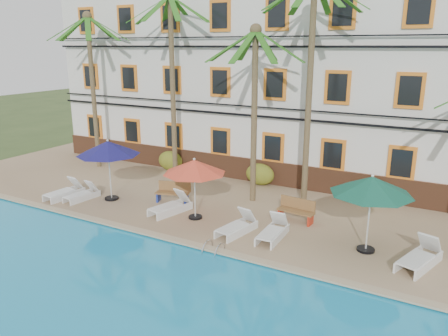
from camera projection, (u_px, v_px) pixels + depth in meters
The scene contains 24 objects.
ground at pixel (167, 232), 17.07m from camera, with size 100.00×100.00×0.00m, color #384C23.
pool_deck at pixel (228, 193), 21.25m from camera, with size 30.00×12.00×0.25m, color tan.
swimming_pool at pixel (4, 327), 11.15m from camera, with size 26.00×12.00×0.20m, color #1A93C7.
pool_coping at pixel (152, 234), 16.24m from camera, with size 30.00×0.35×0.06m, color tan.
hotel_building at pixel (271, 77), 24.03m from camera, with size 25.40×6.44×10.22m.
palm_a at pixel (92, 71), 24.00m from camera, with size 4.30×4.30×8.57m.
palm_b at pixel (172, 64), 21.83m from camera, with size 4.30×4.30×9.37m.
palm_c at pixel (255, 91), 18.54m from camera, with size 4.30×4.30×7.67m.
palm_d at pixel (311, 65), 17.66m from camera, with size 4.30×4.30×9.62m.
shrub_left at pixel (170, 161), 24.53m from camera, with size 1.50×0.90×1.10m, color #1F4F16.
shrub_mid at pixel (260, 174), 21.96m from camera, with size 1.50×0.90×1.10m, color #1F4F16.
shrub_right at pixel (371, 191), 19.43m from camera, with size 1.50×0.90×1.10m, color #1F4F16.
umbrella_blue at pixel (108, 148), 19.36m from camera, with size 2.81×2.81×2.80m.
umbrella_red at pixel (194, 167), 17.25m from camera, with size 2.53×2.53×2.53m.
umbrella_green at pixel (372, 186), 14.36m from camera, with size 2.75×2.75×2.74m.
lounger_a at pixel (65, 191), 20.17m from camera, with size 0.83×1.92×0.89m.
lounger_b at pixel (82, 194), 19.93m from camera, with size 0.77×1.73×0.79m.
lounger_c at pixel (171, 206), 18.34m from camera, with size 1.15×2.05×0.92m.
lounger_d at pixel (237, 226), 16.33m from camera, with size 1.01×1.95×0.88m.
lounger_e at pixel (273, 231), 15.88m from camera, with size 0.72×1.88×0.88m.
lounger_f at pixel (420, 257), 13.87m from camera, with size 1.30×2.13×0.95m.
bench_left at pixel (173, 192), 19.57m from camera, with size 1.57×0.91×0.93m.
bench_right at pixel (297, 210), 17.42m from camera, with size 1.54×0.63×0.93m.
pool_ladder at pixel (214, 252), 14.90m from camera, with size 0.54×0.74×0.74m.
Camera 1 is at (9.58, -12.70, 7.04)m, focal length 35.00 mm.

